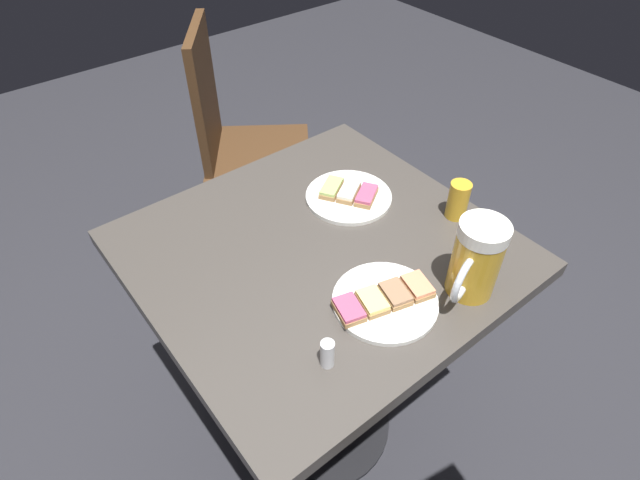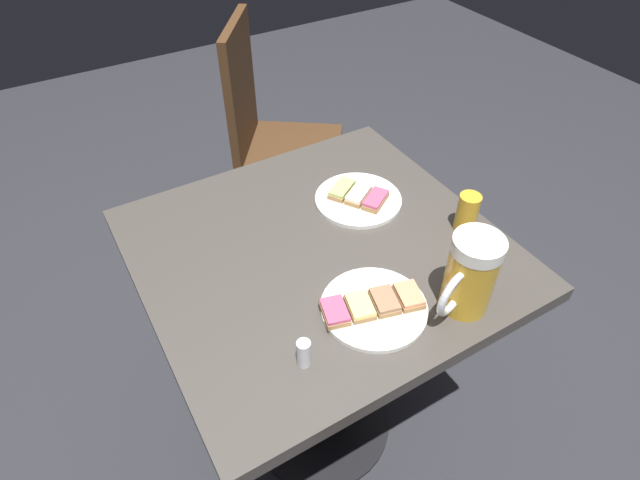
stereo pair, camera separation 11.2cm
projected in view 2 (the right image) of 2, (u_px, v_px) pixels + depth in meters
The scene contains 8 objects.
ground_plane at pixel (320, 421), 1.66m from camera, with size 6.00×6.00×0.00m, color #28282D.
cafe_table at pixel (320, 297), 1.25m from camera, with size 0.76×0.73×0.77m.
plate_near at pixel (358, 198), 1.24m from camera, with size 0.21×0.21×0.03m.
plate_far at pixel (372, 307), 1.00m from camera, with size 0.21×0.21×0.03m.
beer_mug at pixel (469, 275), 0.96m from camera, with size 0.15×0.10×0.17m.
beer_glass_small at pixel (467, 213), 1.15m from camera, with size 0.05×0.05×0.09m, color gold.
salt_shaker at pixel (304, 353), 0.90m from camera, with size 0.03×0.03×0.06m, color silver.
cafe_chair at pixel (271, 133), 1.95m from camera, with size 0.53×0.53×0.93m.
Camera 2 is at (0.42, 0.71, 1.55)m, focal length 29.03 mm.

